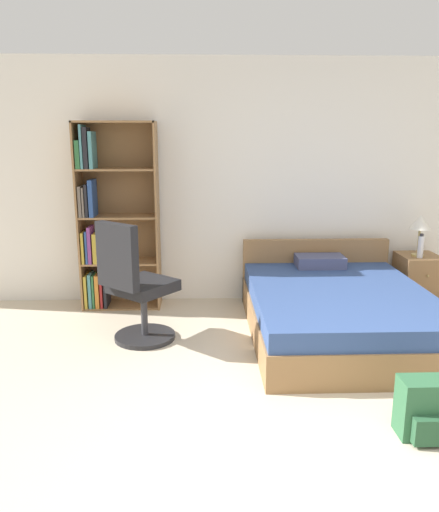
{
  "coord_description": "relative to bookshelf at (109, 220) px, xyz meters",
  "views": [
    {
      "loc": [
        -0.75,
        -2.19,
        1.8
      ],
      "look_at": [
        -0.61,
        1.98,
        0.79
      ],
      "focal_mm": 35.0,
      "sensor_mm": 36.0,
      "label": 1
    }
  ],
  "objects": [
    {
      "name": "nightstand",
      "position": [
        3.31,
        -0.07,
        -0.66
      ],
      "size": [
        0.41,
        0.48,
        0.55
      ],
      "color": "olive",
      "rests_on": "ground_plane"
    },
    {
      "name": "bookshelf",
      "position": [
        0.0,
        0.0,
        0.0
      ],
      "size": [
        0.82,
        0.34,
        1.94
      ],
      "color": "olive",
      "rests_on": "ground_plane"
    },
    {
      "name": "water_bottle",
      "position": [
        3.26,
        -0.18,
        -0.27
      ],
      "size": [
        0.06,
        0.06,
        0.26
      ],
      "color": "silver",
      "rests_on": "nightstand"
    },
    {
      "name": "office_chair",
      "position": [
        0.39,
        -1.0,
        -0.44
      ],
      "size": [
        0.71,
        0.72,
        1.1
      ],
      "color": "#232326",
      "rests_on": "ground_plane"
    },
    {
      "name": "bed",
      "position": [
        2.21,
        -0.87,
        -0.7
      ],
      "size": [
        1.58,
        2.08,
        0.7
      ],
      "color": "olive",
      "rests_on": "ground_plane"
    },
    {
      "name": "ground_plane",
      "position": [
        1.73,
        -2.99,
        -0.94
      ],
      "size": [
        14.0,
        14.0,
        0.0
      ],
      "primitive_type": "plane",
      "color": "beige"
    },
    {
      "name": "wall_back",
      "position": [
        1.73,
        0.24,
        0.36
      ],
      "size": [
        9.0,
        0.06,
        2.6
      ],
      "color": "white",
      "rests_on": "ground_plane"
    },
    {
      "name": "backpack_green",
      "position": [
        2.34,
        -2.5,
        -0.76
      ],
      "size": [
        0.35,
        0.26,
        0.37
      ],
      "color": "#2D603D",
      "rests_on": "ground_plane"
    },
    {
      "name": "table_lamp",
      "position": [
        3.27,
        -0.1,
        -0.04
      ],
      "size": [
        0.22,
        0.22,
        0.44
      ],
      "color": "tan",
      "rests_on": "nightstand"
    }
  ]
}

